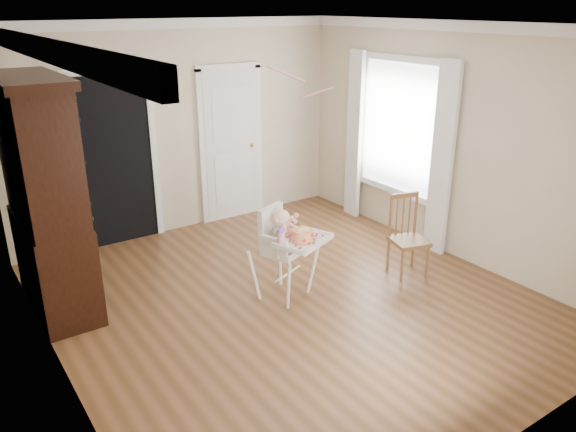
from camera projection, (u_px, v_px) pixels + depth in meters
floor at (292, 300)px, 5.81m from camera, size 5.00×5.00×0.00m
ceiling at (293, 25)px, 4.84m from camera, size 5.00×5.00×0.00m
wall_back at (182, 129)px, 7.25m from camera, size 4.50×0.00×4.50m
wall_left at (42, 224)px, 4.13m from camera, size 0.00×5.00×5.00m
wall_right at (451, 143)px, 6.51m from camera, size 0.00×5.00×5.00m
crown_molding at (293, 32)px, 4.86m from camera, size 4.50×5.00×0.12m
doorway at (116, 157)px, 6.85m from camera, size 1.06×0.05×2.22m
closet_door at (231, 146)px, 7.72m from camera, size 0.96×0.09×2.13m
window_right at (397, 136)px, 7.12m from camera, size 0.13×1.84×2.30m
high_chair at (284, 242)px, 5.67m from camera, size 0.77×0.85×0.99m
baby at (282, 230)px, 5.64m from camera, size 0.32×0.23×0.41m
cake at (303, 235)px, 5.49m from camera, size 0.26×0.26×0.12m
sippy_cup at (281, 236)px, 5.42m from camera, size 0.08×0.08×0.20m
china_cabinet at (46, 199)px, 5.28m from camera, size 0.60×1.36×2.29m
dining_chair at (408, 238)px, 6.24m from camera, size 0.46×0.46×0.91m
streamer at (286, 74)px, 5.99m from camera, size 0.21×0.46×0.15m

